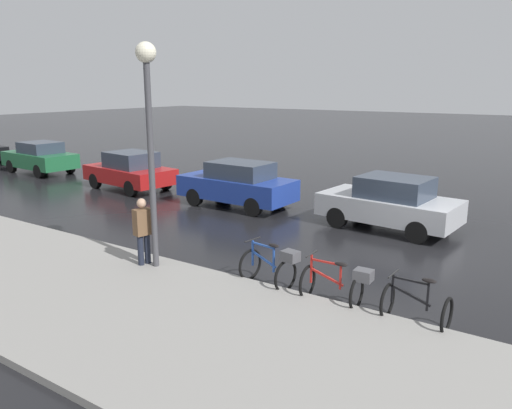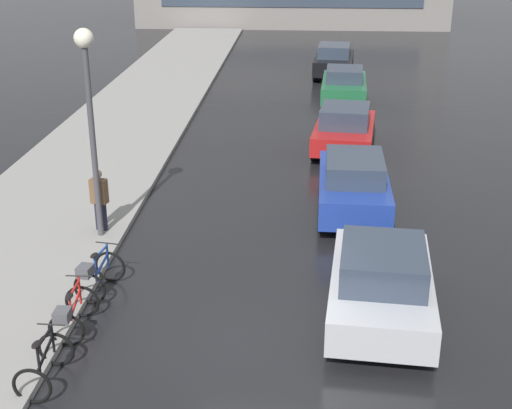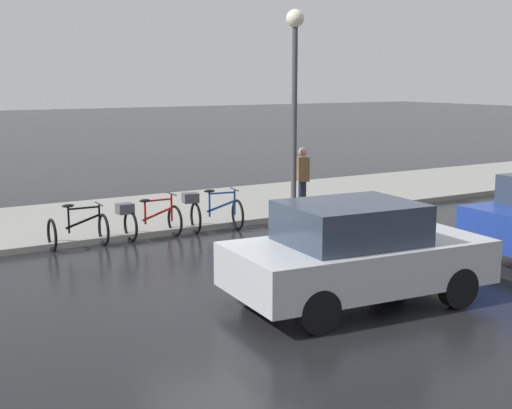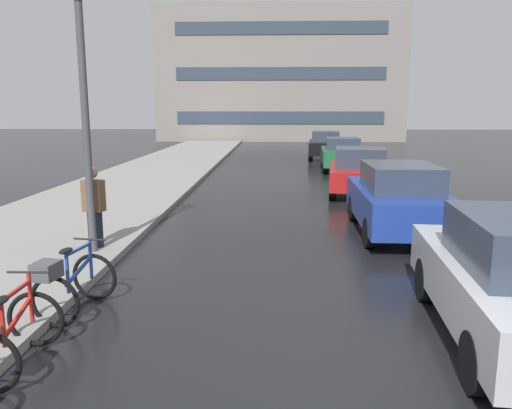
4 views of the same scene
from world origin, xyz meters
name	(u,v)px [view 2 (image 2 of 4)]	position (x,y,z in m)	size (l,w,h in m)	color
ground_plane	(256,346)	(0.00, 0.00, 0.00)	(140.00, 140.00, 0.00)	black
sidewalk_kerb	(91,164)	(-6.00, 10.00, 0.07)	(4.80, 60.00, 0.14)	gray
bicycle_nearest	(44,365)	(-3.51, -1.40, 0.38)	(0.72, 1.17, 0.95)	black
bicycle_second	(72,314)	(-3.50, 0.13, 0.48)	(0.72, 1.39, 0.98)	black
bicycle_third	(97,274)	(-3.45, 1.69, 0.50)	(0.88, 1.41, 1.00)	black
car_silver	(381,283)	(2.39, 1.13, 0.81)	(2.31, 4.22, 1.62)	#B2B5BA
car_blue	(354,184)	(2.18, 6.65, 0.83)	(1.94, 4.25, 1.63)	navy
car_red	(344,129)	(2.22, 12.22, 0.79)	(2.40, 4.23, 1.58)	#AD1919
car_green	(344,85)	(2.53, 18.97, 0.78)	(2.08, 4.18, 1.56)	#1E6038
car_black	(334,60)	(2.29, 24.57, 0.82)	(2.20, 4.21, 1.62)	black
pedestrian	(100,198)	(-4.20, 4.79, 0.98)	(0.45, 0.33, 1.73)	#1E2333
streetlamp	(89,96)	(-4.14, 4.48, 3.65)	(0.45, 0.45, 5.18)	#424247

